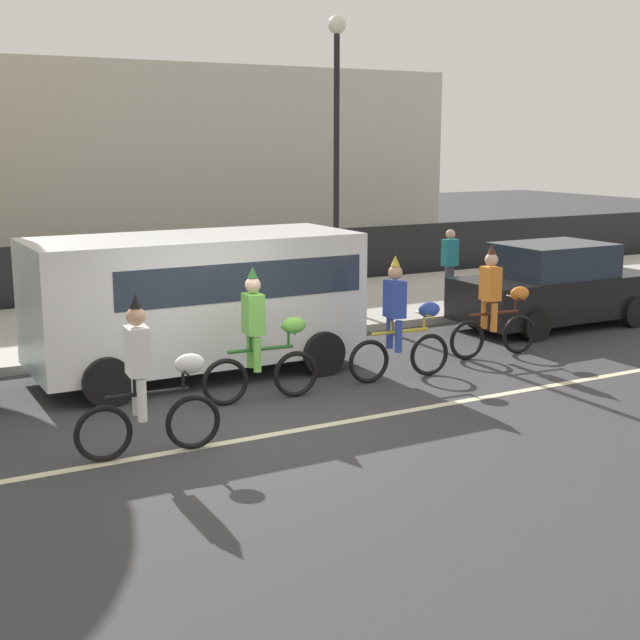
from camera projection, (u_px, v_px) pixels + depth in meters
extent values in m
plane|color=#38383A|center=(252.00, 424.00, 11.51)|extent=(80.00, 80.00, 0.00)
cube|color=beige|center=(269.00, 435.00, 11.08)|extent=(36.00, 0.14, 0.01)
cube|color=#ADAAA3|center=(110.00, 327.00, 17.07)|extent=(60.00, 5.00, 0.15)
cube|color=black|center=(71.00, 275.00, 19.43)|extent=(40.00, 0.08, 1.40)
torus|color=black|center=(193.00, 422.00, 10.52)|extent=(0.67, 0.13, 0.67)
torus|color=black|center=(103.00, 434.00, 10.11)|extent=(0.67, 0.13, 0.67)
cylinder|color=black|center=(148.00, 393.00, 10.23)|extent=(0.97, 0.14, 0.05)
cylinder|color=black|center=(134.00, 387.00, 10.15)|extent=(0.04, 0.04, 0.18)
cylinder|color=black|center=(183.00, 380.00, 10.38)|extent=(0.04, 0.04, 0.23)
cylinder|color=black|center=(183.00, 370.00, 10.35)|extent=(0.08, 0.50, 0.03)
ellipsoid|color=white|center=(190.00, 364.00, 10.37)|extent=(0.38, 0.23, 0.24)
cube|color=white|center=(137.00, 351.00, 10.09)|extent=(0.27, 0.34, 0.56)
sphere|color=tan|center=(136.00, 317.00, 10.01)|extent=(0.22, 0.22, 0.22)
cone|color=black|center=(135.00, 301.00, 9.98)|extent=(0.14, 0.14, 0.16)
cylinder|color=white|center=(142.00, 401.00, 10.07)|extent=(0.11, 0.11, 0.48)
cylinder|color=white|center=(137.00, 395.00, 10.33)|extent=(0.11, 0.11, 0.48)
torus|color=black|center=(296.00, 374.00, 12.68)|extent=(0.67, 0.13, 0.67)
torus|color=black|center=(225.00, 382.00, 12.26)|extent=(0.67, 0.13, 0.67)
cylinder|color=#266626|center=(261.00, 349.00, 12.39)|extent=(0.97, 0.13, 0.05)
cylinder|color=#266626|center=(250.00, 344.00, 12.31)|extent=(0.04, 0.04, 0.18)
cylinder|color=#266626|center=(288.00, 338.00, 12.53)|extent=(0.04, 0.04, 0.23)
cylinder|color=#266626|center=(288.00, 330.00, 12.51)|extent=(0.07, 0.50, 0.03)
ellipsoid|color=#72CC4C|center=(294.00, 325.00, 12.53)|extent=(0.38, 0.23, 0.24)
cube|color=#72CC4C|center=(253.00, 314.00, 12.24)|extent=(0.27, 0.34, 0.56)
sphere|color=beige|center=(253.00, 285.00, 12.16)|extent=(0.22, 0.22, 0.22)
cone|color=#266626|center=(253.00, 272.00, 12.13)|extent=(0.14, 0.14, 0.16)
cylinder|color=#72CC4C|center=(257.00, 355.00, 12.23)|extent=(0.11, 0.11, 0.48)
cylinder|color=#72CC4C|center=(250.00, 351.00, 12.48)|extent=(0.11, 0.11, 0.48)
torus|color=black|center=(429.00, 355.00, 13.81)|extent=(0.67, 0.13, 0.67)
torus|color=black|center=(369.00, 361.00, 13.39)|extent=(0.67, 0.13, 0.67)
cylinder|color=gold|center=(400.00, 332.00, 13.52)|extent=(0.97, 0.14, 0.05)
cylinder|color=gold|center=(391.00, 327.00, 13.44)|extent=(0.04, 0.04, 0.18)
cylinder|color=gold|center=(424.00, 322.00, 13.66)|extent=(0.04, 0.04, 0.23)
cylinder|color=gold|center=(424.00, 315.00, 13.64)|extent=(0.08, 0.50, 0.03)
ellipsoid|color=#2D47B2|center=(429.00, 310.00, 13.66)|extent=(0.38, 0.23, 0.24)
cube|color=#2D47B2|center=(395.00, 299.00, 13.38)|extent=(0.27, 0.34, 0.56)
sphere|color=tan|center=(395.00, 273.00, 13.30)|extent=(0.22, 0.22, 0.22)
cone|color=gold|center=(395.00, 261.00, 13.26)|extent=(0.14, 0.14, 0.16)
cylinder|color=#2D47B2|center=(399.00, 337.00, 13.36)|extent=(0.11, 0.11, 0.48)
cylinder|color=#2D47B2|center=(390.00, 333.00, 13.61)|extent=(0.11, 0.11, 0.48)
torus|color=black|center=(519.00, 334.00, 15.24)|extent=(0.67, 0.12, 0.67)
torus|color=black|center=(467.00, 340.00, 14.82)|extent=(0.67, 0.12, 0.67)
cylinder|color=#4C2614|center=(494.00, 313.00, 14.95)|extent=(0.97, 0.13, 0.05)
cylinder|color=#4C2614|center=(487.00, 309.00, 14.87)|extent=(0.04, 0.04, 0.18)
cylinder|color=#4C2614|center=(515.00, 305.00, 15.10)|extent=(0.04, 0.04, 0.23)
cylinder|color=#4C2614|center=(515.00, 298.00, 15.07)|extent=(0.07, 0.50, 0.03)
ellipsoid|color=orange|center=(520.00, 293.00, 15.09)|extent=(0.38, 0.23, 0.24)
cube|color=orange|center=(490.00, 284.00, 14.81)|extent=(0.27, 0.34, 0.56)
sphere|color=beige|center=(491.00, 260.00, 14.73)|extent=(0.22, 0.22, 0.22)
cone|color=#4C2614|center=(492.00, 249.00, 14.69)|extent=(0.14, 0.14, 0.16)
cylinder|color=orange|center=(494.00, 317.00, 14.79)|extent=(0.11, 0.11, 0.48)
cylinder|color=orange|center=(484.00, 314.00, 15.04)|extent=(0.11, 0.11, 0.48)
cube|color=white|center=(195.00, 297.00, 13.72)|extent=(5.00, 2.00, 1.90)
cube|color=#283342|center=(218.00, 273.00, 13.84)|extent=(3.90, 2.02, 0.56)
cylinder|color=black|center=(323.00, 353.00, 13.84)|extent=(0.70, 0.22, 0.70)
cylinder|color=black|center=(267.00, 330.00, 15.56)|extent=(0.70, 0.22, 0.70)
cylinder|color=black|center=(107.00, 382.00, 12.23)|extent=(0.70, 0.22, 0.70)
cylinder|color=black|center=(71.00, 352.00, 13.94)|extent=(0.70, 0.22, 0.70)
cube|color=black|center=(555.00, 296.00, 17.48)|extent=(4.10, 1.72, 0.80)
cube|color=#232D3D|center=(553.00, 260.00, 17.29)|extent=(2.10, 1.58, 0.64)
cylinder|color=black|center=(634.00, 312.00, 17.41)|extent=(0.60, 0.20, 0.60)
cylinder|color=black|center=(571.00, 299.00, 18.88)|extent=(0.60, 0.20, 0.60)
cylinder|color=black|center=(536.00, 325.00, 16.20)|extent=(0.60, 0.20, 0.60)
cylinder|color=black|center=(476.00, 309.00, 17.68)|extent=(0.60, 0.20, 0.60)
cylinder|color=black|center=(336.00, 175.00, 18.10)|extent=(0.12, 0.12, 5.50)
sphere|color=#EAEACC|center=(337.00, 25.00, 17.52)|extent=(0.36, 0.36, 0.36)
cylinder|color=#33333D|center=(449.00, 286.00, 18.83)|extent=(0.20, 0.20, 0.85)
cube|color=#1E727A|center=(450.00, 253.00, 18.69)|extent=(0.32, 0.20, 0.56)
sphere|color=tan|center=(451.00, 234.00, 18.61)|extent=(0.20, 0.20, 0.20)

